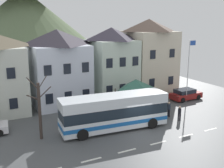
# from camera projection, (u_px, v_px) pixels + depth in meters

# --- Properties ---
(ground_plane) EXTENTS (40.00, 60.00, 0.07)m
(ground_plane) POSITION_uv_depth(u_px,v_px,m) (144.00, 134.00, 24.14)
(ground_plane) COLOR #4B4E50
(townhouse_01) EXTENTS (6.30, 6.72, 8.83)m
(townhouse_01) POSITION_uv_depth(u_px,v_px,m) (58.00, 67.00, 31.95)
(townhouse_01) COLOR silver
(townhouse_01) RESTS_ON ground_plane
(townhouse_02) EXTENTS (5.32, 5.79, 8.96)m
(townhouse_02) POSITION_uv_depth(u_px,v_px,m) (111.00, 63.00, 34.64)
(townhouse_02) COLOR silver
(townhouse_02) RESTS_ON ground_plane
(townhouse_03) EXTENTS (6.14, 6.38, 9.99)m
(townhouse_03) POSITION_uv_depth(u_px,v_px,m) (148.00, 56.00, 37.44)
(townhouse_03) COLOR beige
(townhouse_03) RESTS_ON ground_plane
(hilltop_castle) EXTENTS (38.30, 38.30, 25.06)m
(hilltop_castle) POSITION_uv_depth(u_px,v_px,m) (25.00, 28.00, 50.67)
(hilltop_castle) COLOR #586A4A
(hilltop_castle) RESTS_ON ground_plane
(transit_bus) EXTENTS (10.12, 3.36, 3.24)m
(transit_bus) POSITION_uv_depth(u_px,v_px,m) (114.00, 112.00, 24.74)
(transit_bus) COLOR silver
(transit_bus) RESTS_ON ground_plane
(bus_shelter) EXTENTS (3.60, 3.60, 3.62)m
(bus_shelter) POSITION_uv_depth(u_px,v_px,m) (136.00, 85.00, 29.36)
(bus_shelter) COLOR #473D33
(bus_shelter) RESTS_ON ground_plane
(parked_car_00) EXTENTS (4.11, 2.06, 1.36)m
(parked_car_00) POSITION_uv_depth(u_px,v_px,m) (185.00, 94.00, 34.32)
(parked_car_00) COLOR maroon
(parked_car_00) RESTS_ON ground_plane
(parked_car_01) EXTENTS (4.61, 2.31, 1.23)m
(parked_car_01) POSITION_uv_depth(u_px,v_px,m) (143.00, 101.00, 31.77)
(parked_car_01) COLOR #2E563A
(parked_car_01) RESTS_ON ground_plane
(pedestrian_00) EXTENTS (0.34, 0.35, 1.59)m
(pedestrian_00) POSITION_uv_depth(u_px,v_px,m) (169.00, 108.00, 28.17)
(pedestrian_00) COLOR black
(pedestrian_00) RESTS_ON ground_plane
(pedestrian_01) EXTENTS (0.29, 0.33, 1.53)m
(pedestrian_01) POSITION_uv_depth(u_px,v_px,m) (141.00, 107.00, 28.77)
(pedestrian_01) COLOR #38332D
(pedestrian_01) RESTS_ON ground_plane
(pedestrian_02) EXTENTS (0.35, 0.32, 1.54)m
(pedestrian_02) POSITION_uv_depth(u_px,v_px,m) (179.00, 113.00, 26.97)
(pedestrian_02) COLOR black
(pedestrian_02) RESTS_ON ground_plane
(public_bench) EXTENTS (1.65, 0.48, 0.87)m
(public_bench) POSITION_uv_depth(u_px,v_px,m) (111.00, 104.00, 30.90)
(public_bench) COLOR #473828
(public_bench) RESTS_ON ground_plane
(flagpole) EXTENTS (0.95, 0.10, 7.56)m
(flagpole) POSITION_uv_depth(u_px,v_px,m) (189.00, 67.00, 32.42)
(flagpole) COLOR silver
(flagpole) RESTS_ON ground_plane
(bare_tree_00) EXTENTS (1.94, 1.88, 5.49)m
(bare_tree_00) POSITION_uv_depth(u_px,v_px,m) (39.00, 109.00, 22.50)
(bare_tree_00) COLOR #382D28
(bare_tree_00) RESTS_ON ground_plane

